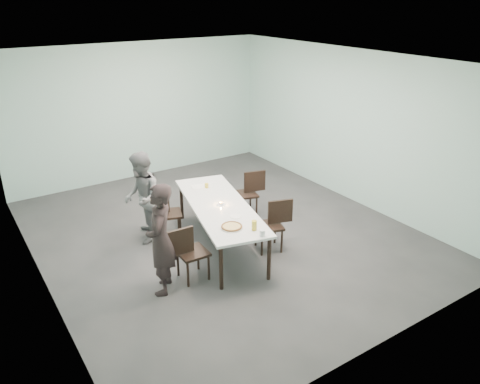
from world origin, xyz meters
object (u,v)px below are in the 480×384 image
tealight (221,204)px  amber_tumbler (207,186)px  chair_far_right (249,190)px  diner_near (161,240)px  diner_far (142,198)px  chair_near_right (274,221)px  water_tumbler (262,233)px  table (220,208)px  pizza (232,227)px  side_plate (235,216)px  chair_near_left (187,250)px  beer_glass (254,225)px  chair_far_left (164,211)px

tealight → amber_tumbler: amber_tumbler is taller
chair_far_right → amber_tumbler: 0.95m
diner_near → diner_far: (0.37, 1.55, -0.04)m
chair_near_right → water_tumbler: 1.01m
table → pizza: 0.84m
side_plate → amber_tumbler: bearing=80.7°
side_plate → chair_near_left: bearing=-173.2°
chair_near_left → beer_glass: (0.90, -0.41, 0.32)m
table → diner_near: 1.50m
water_tumbler → amber_tumbler: 2.00m
chair_near_right → water_tumbler: size_ratio=9.67×
chair_near_left → chair_far_right: same height
chair_near_left → chair_far_left: 1.43m
diner_far → amber_tumbler: 1.17m
chair_near_right → chair_far_right: (0.41, 1.30, 0.00)m
chair_near_right → diner_far: (-1.65, 1.48, 0.28)m
chair_near_left → table: bearing=35.2°
chair_far_left → diner_near: (-0.70, -1.44, 0.32)m
side_plate → beer_glass: (-0.01, -0.52, 0.07)m
diner_far → side_plate: bearing=55.8°
table → chair_near_right: bearing=-40.4°
water_tumbler → amber_tumbler: water_tumbler is taller
tealight → beer_glass: bearing=-93.0°
chair_far_right → amber_tumbler: size_ratio=10.88×
chair_far_left → beer_glass: (0.61, -1.82, 0.32)m
tealight → amber_tumbler: size_ratio=0.70×
side_plate → table: bearing=87.8°
chair_near_left → chair_near_right: bearing=2.9°
chair_near_right → diner_near: 2.05m
chair_near_left → diner_near: bearing=-173.5°
chair_near_right → diner_far: size_ratio=0.56×
chair_near_left → diner_far: diner_far is taller
diner_far → water_tumbler: bearing=45.4°
chair_near_left → tealight: chair_near_left is taller
table → amber_tumbler: (0.19, 0.76, 0.10)m
water_tumbler → diner_near: bearing=156.1°
chair_far_left → side_plate: bearing=-44.2°
diner_far → water_tumbler: 2.33m
chair_near_left → chair_far_right: (2.01, 1.34, 0.00)m
diner_near → water_tumbler: (1.31, -0.58, -0.02)m
diner_near → diner_far: size_ratio=1.04×
amber_tumbler → chair_near_left: bearing=-129.1°
beer_glass → water_tumbler: beer_glass is taller
table → beer_glass: (-0.03, -1.03, 0.13)m
table → amber_tumbler: bearing=76.1°
diner_near → tealight: bearing=147.9°
table → diner_near: (-1.34, -0.65, 0.13)m
chair_near_left → amber_tumbler: (1.11, 1.37, 0.29)m
side_plate → water_tumbler: size_ratio=2.00×
chair_far_right → diner_near: bearing=43.9°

